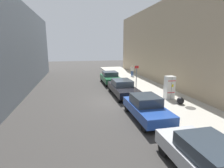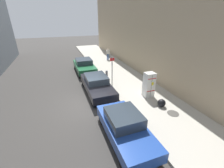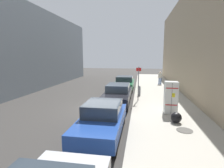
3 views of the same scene
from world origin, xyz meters
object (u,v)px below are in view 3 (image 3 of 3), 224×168
(parked_hatchback_blue, at_px, (102,119))
(parked_sedan_dark, at_px, (118,94))
(trash_bag, at_px, (176,118))
(parked_sedan_green, at_px, (124,83))
(pedestrian_walking_far, at_px, (160,77))
(discarded_refrigerator, at_px, (171,97))
(street_sign_post, at_px, (138,82))
(fire_hydrant, at_px, (139,91))

(parked_hatchback_blue, bearing_deg, parked_sedan_dark, -90.00)
(trash_bag, bearing_deg, parked_sedan_green, -69.34)
(parked_sedan_green, bearing_deg, pedestrian_walking_far, -138.71)
(discarded_refrigerator, bearing_deg, street_sign_post, -54.29)
(parked_sedan_green, bearing_deg, discarded_refrigerator, 114.21)
(fire_hydrant, xyz_separation_m, parked_sedan_green, (1.53, -3.15, 0.15))
(trash_bag, xyz_separation_m, parked_sedan_green, (3.40, -9.01, 0.31))
(discarded_refrigerator, xyz_separation_m, street_sign_post, (1.89, -2.63, 0.49))
(discarded_refrigerator, height_order, fire_hydrant, discarded_refrigerator)
(parked_sedan_dark, bearing_deg, discarded_refrigerator, 147.45)
(discarded_refrigerator, bearing_deg, pedestrian_walking_far, -92.93)
(discarded_refrigerator, relative_size, parked_sedan_dark, 0.39)
(fire_hydrant, xyz_separation_m, pedestrian_walking_far, (-2.38, -6.59, 0.43))
(street_sign_post, height_order, parked_sedan_dark, street_sign_post)
(street_sign_post, distance_m, pedestrian_walking_far, 8.63)
(fire_hydrant, relative_size, parked_hatchback_blue, 0.20)
(parked_sedan_dark, height_order, parked_hatchback_blue, parked_hatchback_blue)
(street_sign_post, height_order, parked_hatchback_blue, street_sign_post)
(pedestrian_walking_far, height_order, parked_hatchback_blue, pedestrian_walking_far)
(discarded_refrigerator, relative_size, parked_hatchback_blue, 0.44)
(discarded_refrigerator, height_order, parked_sedan_dark, discarded_refrigerator)
(street_sign_post, height_order, pedestrian_walking_far, street_sign_post)
(fire_hydrant, distance_m, parked_sedan_green, 3.51)
(trash_bag, bearing_deg, fire_hydrant, -72.34)
(trash_bag, xyz_separation_m, parked_sedan_dark, (3.40, -3.69, 0.32))
(parked_sedan_green, bearing_deg, fire_hydrant, 115.92)
(parked_hatchback_blue, bearing_deg, street_sign_post, -104.24)
(parked_sedan_dark, relative_size, parked_hatchback_blue, 1.14)
(parked_sedan_dark, bearing_deg, fire_hydrant, -125.36)
(parked_sedan_dark, bearing_deg, parked_hatchback_blue, 90.00)
(street_sign_post, xyz_separation_m, parked_sedan_dark, (1.46, 0.49, -0.84))
(discarded_refrigerator, bearing_deg, trash_bag, 91.64)
(street_sign_post, distance_m, fire_hydrant, 1.94)
(parked_sedan_green, bearing_deg, trash_bag, 110.66)
(parked_sedan_green, xyz_separation_m, parked_hatchback_blue, (0.00, 10.59, -0.01))
(discarded_refrigerator, height_order, parked_hatchback_blue, discarded_refrigerator)
(street_sign_post, xyz_separation_m, parked_hatchback_blue, (1.46, 5.77, -0.85))
(parked_hatchback_blue, bearing_deg, parked_sedan_green, -90.00)
(pedestrian_walking_far, relative_size, parked_hatchback_blue, 0.37)
(pedestrian_walking_far, xyz_separation_m, parked_hatchback_blue, (3.91, 14.02, -0.29))
(trash_bag, distance_m, parked_hatchback_blue, 3.76)
(parked_hatchback_blue, bearing_deg, fire_hydrant, -101.64)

